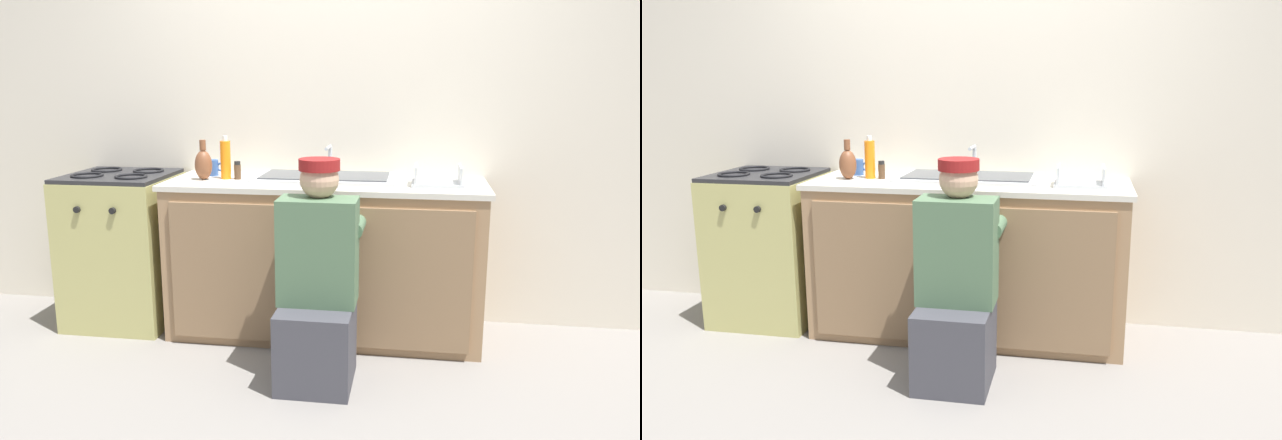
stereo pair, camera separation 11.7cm
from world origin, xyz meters
TOP-DOWN VIEW (x-y plane):
  - ground_plane at (0.00, 0.00)m, footprint 12.00×12.00m
  - back_wall at (0.00, 0.65)m, footprint 6.00×0.10m
  - counter_cabinet at (0.00, 0.29)m, footprint 1.77×0.62m
  - countertop at (0.00, 0.30)m, footprint 1.81×0.62m
  - sink_double_basin at (0.00, 0.30)m, footprint 0.80×0.44m
  - stove_range at (-1.25, 0.30)m, footprint 0.61×0.62m
  - plumber_person at (0.05, -0.31)m, footprint 0.42×0.61m
  - vase_decorative at (-0.70, 0.25)m, footprint 0.10×0.10m
  - spice_bottle_pepper at (-0.52, 0.30)m, footprint 0.04×0.04m
  - dish_rack_tray at (0.63, 0.25)m, footprint 0.28×0.22m
  - soap_bottle_orange at (-0.59, 0.30)m, footprint 0.06×0.06m
  - coffee_mug at (-0.71, 0.42)m, footprint 0.13×0.08m

SIDE VIEW (x-z plane):
  - ground_plane at x=0.00m, z-range 0.00..0.00m
  - counter_cabinet at x=0.00m, z-range 0.00..0.88m
  - plumber_person at x=0.05m, z-range -0.09..1.01m
  - stove_range at x=-1.25m, z-range 0.00..0.93m
  - countertop at x=0.00m, z-range 0.88..0.91m
  - sink_double_basin at x=0.00m, z-range 0.83..1.02m
  - dish_rack_tray at x=0.63m, z-range 0.88..0.99m
  - coffee_mug at x=-0.71m, z-range 0.91..1.00m
  - spice_bottle_pepper at x=-0.52m, z-range 0.91..1.01m
  - vase_decorative at x=-0.70m, z-range 0.88..1.11m
  - soap_bottle_orange at x=-0.59m, z-range 0.90..1.15m
  - back_wall at x=0.00m, z-range 0.00..2.50m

